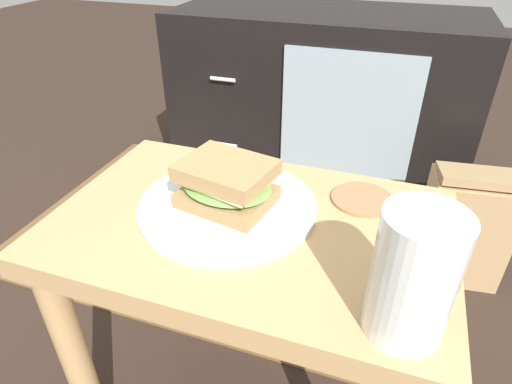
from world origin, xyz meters
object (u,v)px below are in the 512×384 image
tv_cabinet (321,100)px  beer_glass (413,279)px  coaster (362,199)px  sandwich_front (227,184)px  paper_bag (465,226)px  plate (228,206)px

tv_cabinet → beer_glass: (0.29, -1.07, 0.24)m
tv_cabinet → coaster: bearing=-75.1°
tv_cabinet → sandwich_front: bearing=-87.5°
beer_glass → sandwich_front: bearing=150.7°
coaster → paper_bag: (0.24, 0.44, -0.31)m
beer_glass → paper_bag: (0.17, 0.67, -0.37)m
plate → coaster: 0.20m
tv_cabinet → coaster: size_ratio=10.23×
plate → beer_glass: beer_glass is taller
beer_glass → coaster: size_ratio=1.53×
tv_cabinet → plate: 0.95m
sandwich_front → beer_glass: beer_glass is taller
plate → coaster: (0.18, 0.09, -0.00)m
sandwich_front → plate: bearing=0.0°
tv_cabinet → paper_bag: size_ratio=3.01×
plate → coaster: plate is taller
tv_cabinet → sandwich_front: 0.96m
sandwich_front → beer_glass: (0.25, -0.14, 0.02)m
tv_cabinet → plate: bearing=-87.5°
paper_bag → plate: bearing=-129.1°
coaster → paper_bag: coaster is taller
tv_cabinet → sandwich_front: (0.04, -0.93, 0.21)m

